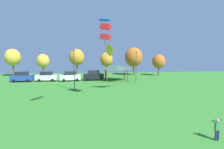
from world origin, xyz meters
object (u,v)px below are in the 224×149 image
light_post_1 (74,68)px  kite_flying_0 (106,32)px  park_pavilion (116,67)px  treeline_tree_1 (43,61)px  treeline_tree_3 (106,60)px  treeline_tree_5 (159,61)px  treeline_tree_0 (13,57)px  kite_flying_1 (105,20)px  parked_car_rightmost_in_row (93,75)px  person_standing_near_foreground (217,128)px  parked_car_leftmost (22,77)px  treeline_tree_4 (134,57)px  parked_car_second_from_left (47,76)px  parked_car_third_from_left (70,76)px  treeline_tree_2 (77,57)px  light_post_0 (136,65)px  kite_flying_4 (109,50)px

light_post_1 → kite_flying_0: bearing=-53.7°
park_pavilion → treeline_tree_1: (-18.64, 9.21, 1.20)m
light_post_1 → treeline_tree_3: size_ratio=1.02×
park_pavilion → light_post_1: (-8.39, -10.58, 0.70)m
treeline_tree_5 → treeline_tree_0: bearing=176.1°
light_post_1 → treeline_tree_0: size_ratio=0.89×
kite_flying_1 → parked_car_rightmost_in_row: bearing=110.3°
person_standing_near_foreground → parked_car_leftmost: (-23.94, 29.50, 0.25)m
treeline_tree_1 → treeline_tree_4: (25.12, 0.70, 0.99)m
light_post_1 → parked_car_second_from_left: bearing=123.3°
kite_flying_1 → parked_car_rightmost_in_row: 13.17m
kite_flying_1 → parked_car_third_from_left: bearing=144.3°
parked_car_leftmost → treeline_tree_2: size_ratio=0.60×
kite_flying_0 → treeline_tree_5: kite_flying_0 is taller
parked_car_leftmost → light_post_1: light_post_1 is taller
person_standing_near_foreground → parked_car_third_from_left: bearing=129.0°
light_post_0 → treeline_tree_4: 13.78m
treeline_tree_1 → treeline_tree_4: size_ratio=0.76×
treeline_tree_4 → parked_car_second_from_left: bearing=-156.8°
kite_flying_0 → kite_flying_1: (0.70, 11.80, 3.82)m
parked_car_second_from_left → parked_car_rightmost_in_row: (10.45, 0.41, 0.07)m
parked_car_third_from_left → treeline_tree_2: bearing=78.6°
parked_car_leftmost → treeline_tree_0: bearing=119.4°
park_pavilion → treeline_tree_4: 12.04m
parked_car_second_from_left → light_post_0: light_post_0 is taller
light_post_1 → parked_car_leftmost: bearing=138.8°
kite_flying_0 → parked_car_third_from_left: bearing=111.5°
parked_car_second_from_left → treeline_tree_2: (5.88, 9.81, 4.12)m
kite_flying_0 → treeline_tree_2: kite_flying_0 is taller
kite_flying_1 → light_post_1: (-5.45, -5.34, -8.85)m
treeline_tree_4 → treeline_tree_5: bearing=-12.9°
treeline_tree_4 → treeline_tree_2: bearing=178.8°
light_post_1 → treeline_tree_3: (6.87, 19.73, 0.83)m
light_post_1 → treeline_tree_4: size_ratio=0.84×
kite_flying_4 → treeline_tree_3: size_ratio=0.45×
treeline_tree_3 → treeline_tree_4: (7.99, 0.76, 0.65)m
kite_flying_0 → parked_car_third_from_left: kite_flying_0 is taller
parked_car_rightmost_in_row → treeline_tree_5: treeline_tree_5 is taller
treeline_tree_2 → treeline_tree_5: size_ratio=1.25×
kite_flying_4 → treeline_tree_2: kite_flying_4 is taller
parked_car_second_from_left → kite_flying_0: bearing=-55.5°
parked_car_leftmost → treeline_tree_0: size_ratio=0.60×
parked_car_second_from_left → light_post_0: bearing=-11.5°
light_post_0 → treeline_tree_1: size_ratio=1.08×
kite_flying_1 → treeline_tree_5: bearing=39.7°
parked_car_third_from_left → treeline_tree_1: 12.66m
kite_flying_0 → parked_car_second_from_left: 22.56m
parked_car_rightmost_in_row → treeline_tree_5: (18.58, 7.47, 2.86)m
kite_flying_4 → parked_car_leftmost: (-19.11, 2.42, -5.84)m
light_post_0 → treeline_tree_1: 25.83m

